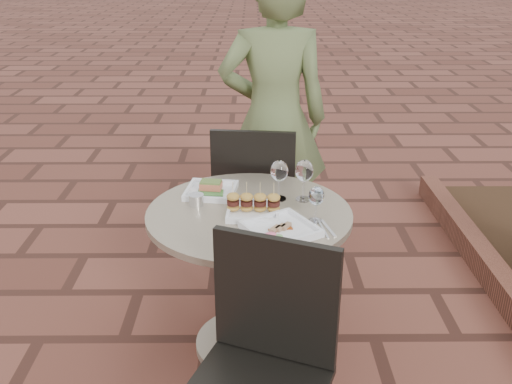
{
  "coord_description": "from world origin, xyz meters",
  "views": [
    {
      "loc": [
        0.23,
        -2.31,
        1.79
      ],
      "look_at": [
        0.24,
        -0.06,
        0.82
      ],
      "focal_mm": 40.0,
      "sensor_mm": 36.0,
      "label": 1
    }
  ],
  "objects_px": {
    "cafe_table": "(249,260)",
    "chair_near": "(264,353)",
    "chair_far": "(255,192)",
    "diner": "(274,120)",
    "plate_sliders": "(253,206)",
    "plate_salmon": "(211,190)",
    "plate_tuna": "(280,229)"
  },
  "relations": [
    {
      "from": "cafe_table",
      "to": "chair_near",
      "type": "relative_size",
      "value": 0.97
    },
    {
      "from": "cafe_table",
      "to": "chair_far",
      "type": "distance_m",
      "value": 0.64
    },
    {
      "from": "diner",
      "to": "plate_sliders",
      "type": "relative_size",
      "value": 7.38
    },
    {
      "from": "chair_near",
      "to": "cafe_table",
      "type": "bearing_deg",
      "value": 115.9
    },
    {
      "from": "plate_salmon",
      "to": "chair_far",
      "type": "bearing_deg",
      "value": 64.53
    },
    {
      "from": "diner",
      "to": "plate_salmon",
      "type": "height_order",
      "value": "diner"
    },
    {
      "from": "chair_far",
      "to": "diner",
      "type": "distance_m",
      "value": 0.45
    },
    {
      "from": "diner",
      "to": "plate_salmon",
      "type": "relative_size",
      "value": 6.82
    },
    {
      "from": "plate_salmon",
      "to": "plate_tuna",
      "type": "distance_m",
      "value": 0.5
    },
    {
      "from": "chair_far",
      "to": "plate_salmon",
      "type": "bearing_deg",
      "value": 70.93
    },
    {
      "from": "plate_sliders",
      "to": "cafe_table",
      "type": "bearing_deg",
      "value": 129.62
    },
    {
      "from": "cafe_table",
      "to": "diner",
      "type": "height_order",
      "value": "diner"
    },
    {
      "from": "chair_near",
      "to": "plate_tuna",
      "type": "height_order",
      "value": "chair_near"
    },
    {
      "from": "cafe_table",
      "to": "plate_salmon",
      "type": "height_order",
      "value": "plate_salmon"
    },
    {
      "from": "chair_far",
      "to": "plate_salmon",
      "type": "xyz_separation_m",
      "value": [
        -0.21,
        -0.44,
        0.2
      ]
    },
    {
      "from": "diner",
      "to": "plate_tuna",
      "type": "xyz_separation_m",
      "value": [
        -0.01,
        -1.14,
        -0.13
      ]
    },
    {
      "from": "chair_near",
      "to": "plate_salmon",
      "type": "xyz_separation_m",
      "value": [
        -0.23,
        0.92,
        0.2
      ]
    },
    {
      "from": "chair_far",
      "to": "plate_salmon",
      "type": "relative_size",
      "value": 3.64
    },
    {
      "from": "plate_tuna",
      "to": "plate_salmon",
      "type": "bearing_deg",
      "value": 127.49
    },
    {
      "from": "chair_near",
      "to": "diner",
      "type": "bearing_deg",
      "value": 108.8
    },
    {
      "from": "diner",
      "to": "plate_tuna",
      "type": "bearing_deg",
      "value": 86.4
    },
    {
      "from": "chair_far",
      "to": "plate_sliders",
      "type": "bearing_deg",
      "value": 95.45
    },
    {
      "from": "cafe_table",
      "to": "plate_sliders",
      "type": "bearing_deg",
      "value": -50.38
    },
    {
      "from": "chair_far",
      "to": "diner",
      "type": "bearing_deg",
      "value": -103.79
    },
    {
      "from": "plate_sliders",
      "to": "plate_salmon",
      "type": "bearing_deg",
      "value": 132.29
    },
    {
      "from": "diner",
      "to": "plate_sliders",
      "type": "xyz_separation_m",
      "value": [
        -0.12,
        -0.95,
        -0.11
      ]
    },
    {
      "from": "chair_far",
      "to": "plate_sliders",
      "type": "relative_size",
      "value": 3.94
    },
    {
      "from": "cafe_table",
      "to": "plate_tuna",
      "type": "bearing_deg",
      "value": -58.12
    },
    {
      "from": "chair_near",
      "to": "plate_sliders",
      "type": "bearing_deg",
      "value": 114.53
    },
    {
      "from": "plate_sliders",
      "to": "plate_tuna",
      "type": "height_order",
      "value": "plate_sliders"
    },
    {
      "from": "cafe_table",
      "to": "chair_near",
      "type": "distance_m",
      "value": 0.73
    },
    {
      "from": "chair_near",
      "to": "plate_sliders",
      "type": "height_order",
      "value": "chair_near"
    }
  ]
}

